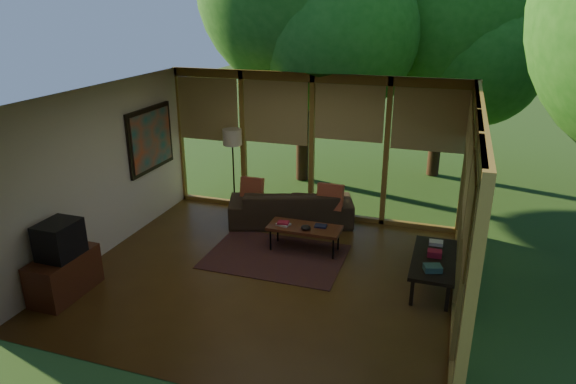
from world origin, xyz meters
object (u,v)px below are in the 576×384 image
(television, at_px, (59,239))
(floor_lamp, at_px, (232,142))
(sofa, at_px, (291,206))
(side_console, at_px, (434,261))
(coffee_table, at_px, (305,229))
(media_cabinet, at_px, (64,275))

(television, bearing_deg, floor_lamp, 74.52)
(sofa, bearing_deg, television, 37.72)
(side_console, bearing_deg, coffee_table, 165.88)
(television, bearing_deg, sofa, 56.81)
(television, xyz_separation_m, coffee_table, (2.77, 2.36, -0.46))
(floor_lamp, distance_m, coffee_table, 2.38)
(coffee_table, height_order, side_console, side_console)
(media_cabinet, bearing_deg, sofa, 56.57)
(coffee_table, relative_size, side_console, 0.86)
(sofa, xyz_separation_m, coffee_table, (0.56, -1.02, 0.06))
(sofa, xyz_separation_m, television, (-2.21, -3.38, 0.52))
(sofa, height_order, television, television)
(side_console, bearing_deg, media_cabinet, -159.35)
(floor_lamp, bearing_deg, media_cabinet, -105.78)
(sofa, distance_m, media_cabinet, 4.05)
(media_cabinet, relative_size, coffee_table, 0.83)
(television, bearing_deg, side_console, 20.72)
(media_cabinet, xyz_separation_m, coffee_table, (2.79, 2.36, 0.09))
(television, relative_size, floor_lamp, 0.33)
(television, distance_m, floor_lamp, 3.74)
(media_cabinet, xyz_separation_m, floor_lamp, (1.01, 3.56, 1.11))
(media_cabinet, relative_size, side_console, 0.71)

